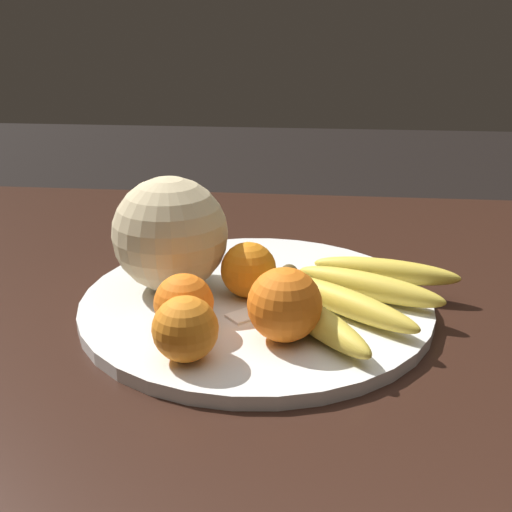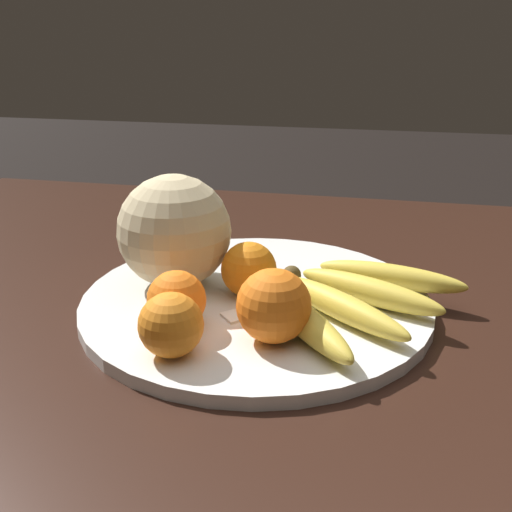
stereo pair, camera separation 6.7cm
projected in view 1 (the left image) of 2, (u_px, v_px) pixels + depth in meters
The scene contains 9 objects.
kitchen_table at pixel (234, 369), 0.78m from camera, with size 1.26×0.92×0.77m.
fruit_bowl at pixel (256, 301), 0.69m from camera, with size 0.40×0.40×0.01m.
melon at pixel (170, 234), 0.69m from camera, with size 0.13×0.13×0.13m.
banana_bunch at pixel (352, 294), 0.66m from camera, with size 0.24×0.25×0.03m.
orange_front_left at pixel (285, 305), 0.59m from camera, with size 0.07×0.07×0.07m.
orange_front_right at pixel (249, 270), 0.68m from camera, with size 0.06×0.06×0.06m.
orange_mid_center at pixel (185, 329), 0.55m from camera, with size 0.06×0.06×0.06m.
orange_back_left at pixel (184, 303), 0.60m from camera, with size 0.06×0.06×0.06m.
produce_tag at pixel (261, 310), 0.66m from camera, with size 0.08×0.07×0.00m.
Camera 1 is at (0.10, -0.67, 1.08)m, focal length 42.00 mm.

